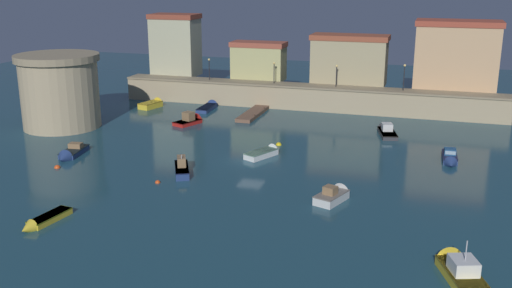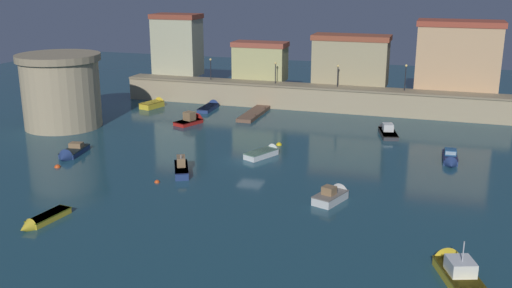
% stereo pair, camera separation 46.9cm
% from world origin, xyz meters
% --- Properties ---
extents(ground_plane, '(139.08, 139.08, 0.00)m').
position_xyz_m(ground_plane, '(0.00, 0.00, 0.00)').
color(ground_plane, '#1E4756').
extents(quay_wall, '(52.99, 3.38, 3.32)m').
position_xyz_m(quay_wall, '(0.00, 24.72, 1.67)').
color(quay_wall, tan).
rests_on(quay_wall, ground).
extents(old_town_backdrop, '(49.37, 5.78, 9.16)m').
position_xyz_m(old_town_backdrop, '(4.10, 28.64, 7.18)').
color(old_town_backdrop, '#B4B28E').
rests_on(old_town_backdrop, ground).
extents(fortress_tower, '(9.90, 9.90, 8.88)m').
position_xyz_m(fortress_tower, '(-26.10, 6.11, 4.50)').
color(fortress_tower, tan).
rests_on(fortress_tower, ground).
extents(pier_dock, '(1.98, 8.76, 0.70)m').
position_xyz_m(pier_dock, '(-5.70, 18.80, 0.22)').
color(pier_dock, brown).
rests_on(pier_dock, ground).
extents(quay_lamp_0, '(0.32, 0.32, 3.06)m').
position_xyz_m(quay_lamp_0, '(-14.13, 24.72, 5.38)').
color(quay_lamp_0, black).
rests_on(quay_lamp_0, quay_wall).
extents(quay_lamp_1, '(0.32, 0.32, 2.96)m').
position_xyz_m(quay_lamp_1, '(-4.48, 24.72, 5.33)').
color(quay_lamp_1, black).
rests_on(quay_lamp_1, quay_wall).
extents(quay_lamp_2, '(0.32, 0.32, 2.99)m').
position_xyz_m(quay_lamp_2, '(4.22, 24.72, 5.34)').
color(quay_lamp_2, black).
rests_on(quay_lamp_2, quay_wall).
extents(quay_lamp_3, '(0.32, 0.32, 3.44)m').
position_xyz_m(quay_lamp_3, '(13.08, 24.72, 5.61)').
color(quay_lamp_3, black).
rests_on(quay_lamp_3, quay_wall).
extents(moored_boat_0, '(1.72, 5.90, 1.46)m').
position_xyz_m(moored_boat_0, '(-12.71, 21.02, 0.28)').
color(moored_boat_0, navy).
rests_on(moored_boat_0, ground).
extents(moored_boat_1, '(3.44, 5.34, 2.17)m').
position_xyz_m(moored_boat_1, '(-5.23, -5.18, 0.51)').
color(moored_boat_1, navy).
rests_on(moored_boat_1, ground).
extents(moored_boat_2, '(3.07, 6.13, 1.88)m').
position_xyz_m(moored_boat_2, '(11.97, 14.84, 0.36)').
color(moored_boat_2, '#333338').
rests_on(moored_boat_2, ground).
extents(moored_boat_3, '(3.25, 4.75, 2.15)m').
position_xyz_m(moored_boat_3, '(-11.72, 12.52, 0.39)').
color(moored_boat_3, red).
rests_on(moored_boat_3, ground).
extents(moored_boat_4, '(2.32, 5.24, 1.57)m').
position_xyz_m(moored_boat_4, '(-18.08, -4.20, 0.34)').
color(moored_boat_4, navy).
rests_on(moored_boat_4, ground).
extents(moored_boat_5, '(3.37, 4.94, 1.41)m').
position_xyz_m(moored_boat_5, '(1.01, 2.19, 0.34)').
color(moored_boat_5, white).
rests_on(moored_boat_5, ground).
extents(moored_boat_6, '(3.53, 5.76, 3.36)m').
position_xyz_m(moored_boat_6, '(19.45, -18.28, 0.48)').
color(moored_boat_6, gold).
rests_on(moored_boat_6, ground).
extents(moored_boat_7, '(2.72, 4.52, 1.65)m').
position_xyz_m(moored_boat_7, '(-20.51, 19.41, 0.43)').
color(moored_boat_7, gold).
rests_on(moored_boat_7, ground).
extents(moored_boat_8, '(1.56, 4.99, 1.52)m').
position_xyz_m(moored_boat_8, '(19.14, 5.48, 0.38)').
color(moored_boat_8, navy).
rests_on(moored_boat_8, ground).
extents(moored_boat_9, '(1.79, 4.79, 1.12)m').
position_xyz_m(moored_boat_9, '(-10.16, -19.58, 0.27)').
color(moored_boat_9, gold).
rests_on(moored_boat_9, ground).
extents(moored_boat_10, '(2.91, 4.43, 1.82)m').
position_xyz_m(moored_boat_10, '(9.95, -8.04, 0.46)').
color(moored_boat_10, silver).
rests_on(moored_boat_10, ground).
extents(mooring_buoy_0, '(0.59, 0.59, 0.59)m').
position_xyz_m(mooring_buoy_0, '(-17.18, -7.76, 0.00)').
color(mooring_buoy_0, '#EA4C19').
rests_on(mooring_buoy_0, ground).
extents(mooring_buoy_1, '(0.48, 0.48, 0.48)m').
position_xyz_m(mooring_buoy_1, '(-6.01, -8.69, 0.00)').
color(mooring_buoy_1, '#EA4C19').
rests_on(mooring_buoy_1, ground).
extents(mooring_buoy_2, '(0.63, 0.63, 0.63)m').
position_xyz_m(mooring_buoy_2, '(1.24, 6.22, 0.00)').
color(mooring_buoy_2, yellow).
rests_on(mooring_buoy_2, ground).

